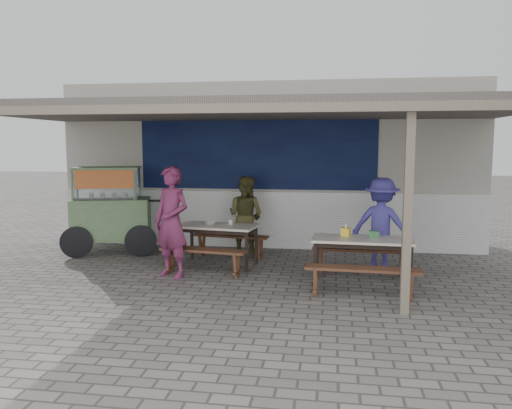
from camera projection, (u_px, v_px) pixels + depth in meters
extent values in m
plane|color=slate|center=(240.00, 286.00, 7.74)|extent=(60.00, 60.00, 0.00)
cube|color=#B1AD9F|center=(269.00, 164.00, 11.07)|extent=(9.00, 1.20, 3.50)
cube|color=white|center=(265.00, 220.00, 10.59)|extent=(9.00, 0.10, 1.20)
cube|color=#0F2048|center=(256.00, 151.00, 10.46)|extent=(5.00, 0.03, 1.60)
cube|color=#5A534D|center=(250.00, 111.00, 8.40)|extent=(9.00, 4.20, 0.12)
cube|color=gray|center=(224.00, 108.00, 6.40)|extent=(9.00, 0.12, 0.12)
cube|color=gray|center=(408.00, 211.00, 6.34)|extent=(0.11, 0.11, 2.70)
cube|color=silver|center=(218.00, 226.00, 8.96)|extent=(1.47, 0.88, 0.04)
cube|color=black|center=(218.00, 229.00, 8.97)|extent=(1.36, 0.77, 0.06)
cube|color=black|center=(179.00, 248.00, 8.91)|extent=(0.05, 0.05, 0.71)
cube|color=black|center=(246.00, 252.00, 8.55)|extent=(0.05, 0.05, 0.71)
cube|color=black|center=(192.00, 242.00, 9.46)|extent=(0.05, 0.05, 0.71)
cube|color=black|center=(256.00, 245.00, 9.10)|extent=(0.05, 0.05, 0.71)
cube|color=brown|center=(203.00, 250.00, 8.34)|extent=(1.52, 0.48, 0.04)
cube|color=brown|center=(171.00, 261.00, 8.54)|extent=(0.09, 0.28, 0.41)
cube|color=brown|center=(237.00, 266.00, 8.20)|extent=(0.09, 0.28, 0.41)
cube|color=brown|center=(230.00, 236.00, 9.65)|extent=(1.52, 0.48, 0.04)
cube|color=brown|center=(202.00, 245.00, 9.85)|extent=(0.09, 0.28, 0.41)
cube|color=brown|center=(260.00, 249.00, 9.51)|extent=(0.09, 0.28, 0.41)
cube|color=silver|center=(362.00, 240.00, 7.69)|extent=(1.55, 0.73, 0.04)
cube|color=black|center=(362.00, 243.00, 7.70)|extent=(1.45, 0.63, 0.06)
cube|color=black|center=(315.00, 265.00, 7.60)|extent=(0.05, 0.05, 0.71)
cube|color=black|center=(411.00, 270.00, 7.33)|extent=(0.05, 0.05, 0.71)
cube|color=black|center=(317.00, 257.00, 8.14)|extent=(0.05, 0.05, 0.71)
cube|color=black|center=(407.00, 261.00, 7.87)|extent=(0.05, 0.05, 0.71)
cube|color=brown|center=(362.00, 269.00, 7.08)|extent=(1.63, 0.34, 0.04)
cube|color=brown|center=(316.00, 282.00, 7.24)|extent=(0.06, 0.28, 0.41)
cube|color=brown|center=(410.00, 287.00, 6.98)|extent=(0.06, 0.28, 0.41)
cube|color=brown|center=(361.00, 250.00, 8.37)|extent=(1.63, 0.34, 0.04)
cube|color=brown|center=(321.00, 261.00, 8.52)|extent=(0.06, 0.28, 0.41)
cube|color=brown|center=(402.00, 265.00, 8.27)|extent=(0.06, 0.28, 0.41)
cube|color=#709060|center=(112.00, 218.00, 10.05)|extent=(1.65, 1.16, 0.78)
cube|color=#709060|center=(112.00, 238.00, 10.10)|extent=(1.59, 1.10, 0.06)
cylinder|color=black|center=(76.00, 242.00, 9.61)|extent=(0.61, 0.22, 0.62)
cylinder|color=black|center=(141.00, 241.00, 9.76)|extent=(0.61, 0.22, 0.62)
cube|color=silver|center=(108.00, 183.00, 9.96)|extent=(1.36, 0.97, 0.61)
cube|color=#709060|center=(107.00, 168.00, 9.93)|extent=(1.41, 1.03, 0.04)
cube|color=red|center=(104.00, 179.00, 9.60)|extent=(1.07, 0.32, 0.36)
cylinder|color=black|center=(156.00, 201.00, 10.12)|extent=(0.76, 0.25, 0.04)
imported|color=#6E264B|center=(172.00, 222.00, 8.21)|extent=(0.79, 0.67, 1.84)
imported|color=#4F4C26|center=(246.00, 216.00, 9.85)|extent=(0.93, 0.84, 1.57)
imported|color=#4741A1|center=(381.00, 225.00, 8.59)|extent=(1.19, 0.89, 1.63)
cube|color=yellow|center=(346.00, 232.00, 7.89)|extent=(0.16, 0.16, 0.13)
cube|color=#33733E|center=(374.00, 234.00, 7.75)|extent=(0.16, 0.12, 0.10)
cylinder|color=silver|center=(231.00, 222.00, 9.03)|extent=(0.08, 0.08, 0.09)
imported|color=white|center=(211.00, 223.00, 9.04)|extent=(0.22, 0.22, 0.05)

